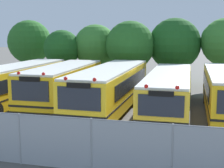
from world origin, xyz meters
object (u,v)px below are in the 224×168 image
object	(u,v)px
school_bus_0	(17,83)
tree_3	(129,45)
tree_2	(96,45)
traffic_cone	(200,161)
school_bus_3	(169,90)
tree_4	(174,45)
tree_1	(62,49)
school_bus_1	(64,84)
school_bus_2	(112,87)
tree_5	(224,41)
tree_0	(30,42)

from	to	relation	value
school_bus_0	tree_3	size ratio (longest dim) A/B	1.91
tree_2	traffic_cone	xyz separation A→B (m)	(9.07, -17.23, -3.33)
school_bus_3	tree_4	world-z (taller)	tree_4
tree_4	tree_2	bearing A→B (deg)	-175.88
tree_1	tree_4	size ratio (longest dim) A/B	0.83
school_bus_3	tree_2	size ratio (longest dim) A/B	2.07
school_bus_1	school_bus_2	xyz separation A→B (m)	(3.27, -0.25, 0.01)
tree_2	tree_5	distance (m)	11.23
tree_3	school_bus_0	bearing A→B (deg)	-124.79
school_bus_1	tree_5	world-z (taller)	tree_5
tree_0	traffic_cone	size ratio (longest dim) A/B	9.99
tree_4	school_bus_2	bearing A→B (deg)	-107.80
traffic_cone	school_bus_1	bearing A→B (deg)	136.49
tree_0	tree_1	xyz separation A→B (m)	(4.41, -2.27, -0.57)
school_bus_2	tree_3	xyz separation A→B (m)	(-0.58, 8.58, 2.22)
tree_3	tree_4	distance (m)	4.04
school_bus_0	school_bus_1	distance (m)	3.27
school_bus_1	traffic_cone	distance (m)	11.68
school_bus_2	traffic_cone	world-z (taller)	school_bus_2
school_bus_2	traffic_cone	distance (m)	9.39
tree_1	school_bus_2	bearing A→B (deg)	-51.06
school_bus_3	tree_1	bearing A→B (deg)	-39.06
school_bus_0	tree_4	xyz separation A→B (m)	(9.74, 9.97, 2.30)
tree_5	school_bus_0	bearing A→B (deg)	-145.34
school_bus_0	school_bus_2	distance (m)	6.53
tree_0	school_bus_0	bearing A→B (deg)	-66.24
school_bus_1	tree_3	bearing A→B (deg)	-109.21
traffic_cone	tree_5	bearing A→B (deg)	82.95
school_bus_0	tree_3	bearing A→B (deg)	-124.93
tree_3	tree_4	bearing A→B (deg)	20.39
tree_1	traffic_cone	xyz separation A→B (m)	(11.99, -16.21, -3.02)
tree_2	tree_3	bearing A→B (deg)	-15.02
school_bus_1	tree_2	xyz separation A→B (m)	(-0.64, 9.23, 2.17)
tree_1	tree_2	world-z (taller)	tree_2
tree_2	tree_3	world-z (taller)	tree_3
school_bus_1	tree_1	world-z (taller)	tree_1
school_bus_0	traffic_cone	bearing A→B (deg)	146.26
school_bus_1	tree_2	distance (m)	9.50
school_bus_1	tree_0	xyz separation A→B (m)	(-7.97, 10.47, 2.42)
school_bus_1	tree_3	size ratio (longest dim) A/B	1.66
tree_0	school_bus_2	bearing A→B (deg)	-43.63
tree_4	tree_5	size ratio (longest dim) A/B	1.01
traffic_cone	tree_0	bearing A→B (deg)	131.61
school_bus_3	tree_3	world-z (taller)	tree_3
school_bus_0	traffic_cone	size ratio (longest dim) A/B	18.33
school_bus_0	tree_5	xyz separation A→B (m)	(13.84, 9.57, 2.60)
school_bus_2	tree_4	distance (m)	10.74
school_bus_1	tree_3	world-z (taller)	tree_3
school_bus_2	traffic_cone	bearing A→B (deg)	124.50
tree_2	school_bus_2	bearing A→B (deg)	-67.57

